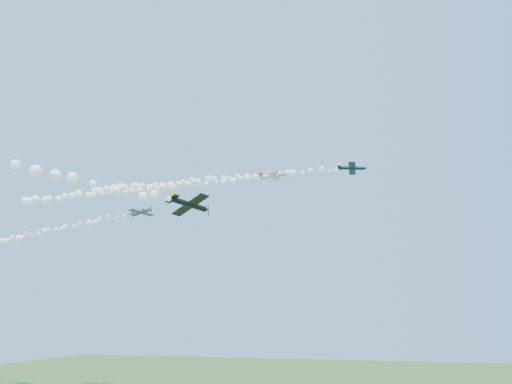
% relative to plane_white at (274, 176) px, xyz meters
% --- Properties ---
extents(plane_white, '(7.31, 7.53, 1.93)m').
position_rel_plane_white_xyz_m(plane_white, '(0.00, 0.00, 0.00)').
color(plane_white, silver).
extents(smoke_trail_white, '(68.86, 4.57, 3.04)m').
position_rel_plane_white_xyz_m(smoke_trail_white, '(-36.58, 1.07, -0.32)').
color(smoke_trail_white, white).
extents(plane_navy, '(7.21, 7.53, 2.89)m').
position_rel_plane_white_xyz_m(plane_navy, '(17.29, 6.73, 2.66)').
color(plane_navy, '#0B1934').
extents(smoke_trail_navy, '(67.83, 3.31, 2.84)m').
position_rel_plane_white_xyz_m(smoke_trail_navy, '(-18.78, 6.36, 2.48)').
color(smoke_trail_navy, white).
extents(plane_grey, '(6.46, 6.86, 1.85)m').
position_rel_plane_white_xyz_m(plane_grey, '(-28.68, -7.35, -8.57)').
color(plane_grey, '#394553').
extents(smoke_trail_grey, '(75.35, 25.60, 2.99)m').
position_rel_plane_white_xyz_m(smoke_trail_grey, '(-68.14, 5.21, -9.00)').
color(smoke_trail_grey, white).
extents(plane_black, '(7.43, 7.01, 2.86)m').
position_rel_plane_white_xyz_m(plane_black, '(-6.79, -31.22, -14.63)').
color(plane_black, black).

